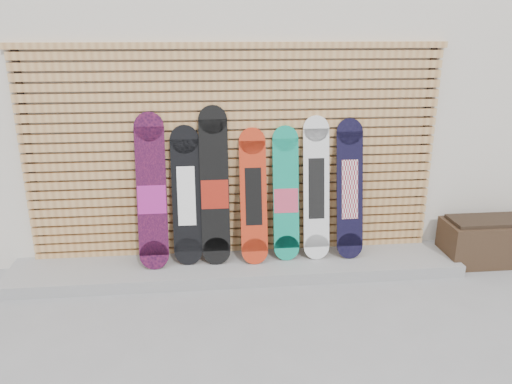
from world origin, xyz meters
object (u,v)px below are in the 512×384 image
(snowboard_0, at_px, (152,193))
(snowboard_2, at_px, (215,188))
(snowboard_3, at_px, (253,197))
(snowboard_6, at_px, (350,189))
(snowboard_4, at_px, (286,195))
(snowboard_1, at_px, (186,196))
(planter_box, at_px, (495,240))
(snowboard_5, at_px, (316,189))

(snowboard_0, bearing_deg, snowboard_2, 2.22)
(snowboard_3, height_order, snowboard_6, snowboard_6)
(snowboard_0, bearing_deg, snowboard_6, 0.70)
(snowboard_3, height_order, snowboard_4, snowboard_4)
(snowboard_2, relative_size, snowboard_3, 1.17)
(snowboard_6, bearing_deg, snowboard_1, 179.60)
(snowboard_1, relative_size, snowboard_3, 1.03)
(planter_box, bearing_deg, snowboard_2, 177.62)
(snowboard_1, xyz_separation_m, snowboard_6, (1.68, -0.01, 0.02))
(snowboard_6, bearing_deg, snowboard_5, 178.30)
(snowboard_2, bearing_deg, planter_box, -2.38)
(snowboard_3, height_order, snowboard_5, snowboard_5)
(planter_box, relative_size, snowboard_6, 0.77)
(snowboard_5, bearing_deg, snowboard_0, -178.80)
(snowboard_3, distance_m, snowboard_4, 0.34)
(snowboard_1, bearing_deg, snowboard_3, -2.26)
(planter_box, xyz_separation_m, snowboard_5, (-1.95, 0.14, 0.61))
(snowboard_4, distance_m, snowboard_6, 0.66)
(planter_box, relative_size, snowboard_3, 0.82)
(snowboard_3, bearing_deg, planter_box, -2.42)
(snowboard_2, xyz_separation_m, snowboard_3, (0.39, -0.01, -0.10))
(snowboard_2, bearing_deg, snowboard_1, 177.56)
(snowboard_1, bearing_deg, snowboard_6, -0.40)
(snowboard_2, distance_m, snowboard_4, 0.74)
(snowboard_0, distance_m, snowboard_1, 0.34)
(snowboard_5, bearing_deg, snowboard_3, -177.78)
(snowboard_0, bearing_deg, snowboard_4, 1.57)
(snowboard_2, relative_size, snowboard_5, 1.08)
(snowboard_0, relative_size, snowboard_6, 1.07)
(planter_box, xyz_separation_m, snowboard_2, (-2.99, 0.12, 0.66))
(snowboard_3, bearing_deg, snowboard_0, -179.45)
(snowboard_2, xyz_separation_m, snowboard_4, (0.73, 0.01, -0.11))
(snowboard_0, relative_size, snowboard_2, 0.97)
(snowboard_0, xyz_separation_m, snowboard_3, (1.01, 0.01, -0.08))
(snowboard_4, relative_size, snowboard_6, 0.96)
(snowboard_2, height_order, snowboard_6, snowboard_2)
(snowboard_0, relative_size, snowboard_1, 1.10)
(planter_box, height_order, snowboard_6, snowboard_6)
(snowboard_3, xyz_separation_m, snowboard_6, (1.00, 0.01, 0.04))
(snowboard_6, bearing_deg, snowboard_2, -179.98)
(snowboard_0, distance_m, snowboard_6, 2.01)
(snowboard_1, bearing_deg, snowboard_0, -173.85)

